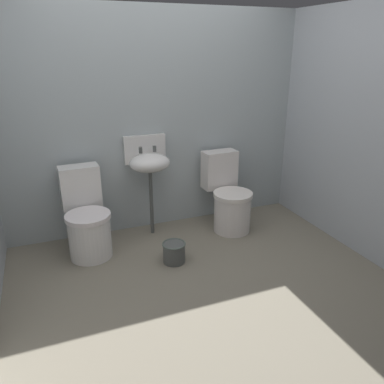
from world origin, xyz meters
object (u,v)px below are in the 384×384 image
at_px(toilet_left, 87,220).
at_px(bucket, 174,252).
at_px(sink, 149,162).
at_px(toilet_right, 228,199).

bearing_deg(toilet_left, bucket, 142.90).
bearing_deg(sink, toilet_right, -13.50).
relative_size(sink, bucket, 4.67).
xyz_separation_m(toilet_right, bucket, (-0.76, -0.46, -0.22)).
distance_m(sink, bucket, 0.93).
bearing_deg(sink, bucket, -88.16).
bearing_deg(toilet_right, sink, -16.27).
relative_size(toilet_left, bucket, 3.68).
height_order(toilet_left, sink, sink).
bearing_deg(bucket, toilet_right, 31.30).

